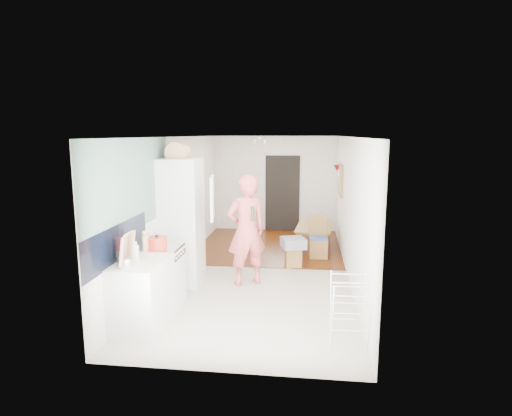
% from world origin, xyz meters
% --- Properties ---
extents(room_shell, '(3.20, 7.00, 2.50)m').
position_xyz_m(room_shell, '(0.00, 0.00, 1.25)').
color(room_shell, white).
rests_on(room_shell, ground).
extents(floor, '(3.20, 7.00, 0.01)m').
position_xyz_m(floor, '(0.00, 0.00, 0.00)').
color(floor, '#BAB19D').
rests_on(floor, ground).
extents(wood_floor_overlay, '(3.20, 3.30, 0.01)m').
position_xyz_m(wood_floor_overlay, '(0.00, 1.85, 0.01)').
color(wood_floor_overlay, '#592907').
rests_on(wood_floor_overlay, room_shell).
extents(sage_wall_panel, '(0.02, 3.00, 1.30)m').
position_xyz_m(sage_wall_panel, '(-1.59, -2.00, 1.85)').
color(sage_wall_panel, slate).
rests_on(sage_wall_panel, room_shell).
extents(tile_splashback, '(0.02, 1.90, 0.50)m').
position_xyz_m(tile_splashback, '(-1.59, -2.55, 1.15)').
color(tile_splashback, black).
rests_on(tile_splashback, room_shell).
extents(doorway_recess, '(0.90, 0.04, 2.00)m').
position_xyz_m(doorway_recess, '(0.20, 3.48, 1.00)').
color(doorway_recess, black).
rests_on(doorway_recess, room_shell).
extents(base_cabinet, '(0.60, 0.90, 0.86)m').
position_xyz_m(base_cabinet, '(-1.30, -2.55, 0.43)').
color(base_cabinet, silver).
rests_on(base_cabinet, room_shell).
extents(worktop, '(0.62, 0.92, 0.06)m').
position_xyz_m(worktop, '(-1.30, -2.55, 0.89)').
color(worktop, '#EEE2CA').
rests_on(worktop, room_shell).
extents(range_cooker, '(0.60, 0.60, 0.88)m').
position_xyz_m(range_cooker, '(-1.30, -1.80, 0.44)').
color(range_cooker, silver).
rests_on(range_cooker, room_shell).
extents(cooker_top, '(0.60, 0.60, 0.04)m').
position_xyz_m(cooker_top, '(-1.30, -1.80, 0.90)').
color(cooker_top, silver).
rests_on(cooker_top, room_shell).
extents(fridge_housing, '(0.66, 0.66, 2.15)m').
position_xyz_m(fridge_housing, '(-1.27, -0.78, 1.07)').
color(fridge_housing, silver).
rests_on(fridge_housing, room_shell).
extents(fridge_door, '(0.14, 0.56, 0.70)m').
position_xyz_m(fridge_door, '(-0.66, -1.08, 1.55)').
color(fridge_door, silver).
rests_on(fridge_door, room_shell).
extents(fridge_interior, '(0.02, 0.52, 0.66)m').
position_xyz_m(fridge_interior, '(-0.96, -0.78, 1.55)').
color(fridge_interior, white).
rests_on(fridge_interior, room_shell).
extents(pinboard, '(0.03, 0.90, 0.70)m').
position_xyz_m(pinboard, '(1.58, 1.90, 1.55)').
color(pinboard, tan).
rests_on(pinboard, room_shell).
extents(pinboard_frame, '(0.00, 0.94, 0.74)m').
position_xyz_m(pinboard_frame, '(1.57, 1.90, 1.55)').
color(pinboard_frame, olive).
rests_on(pinboard_frame, room_shell).
extents(wall_sconce, '(0.18, 0.18, 0.16)m').
position_xyz_m(wall_sconce, '(1.54, 2.55, 1.75)').
color(wall_sconce, maroon).
rests_on(wall_sconce, room_shell).
extents(person, '(0.97, 0.86, 2.23)m').
position_xyz_m(person, '(-0.16, -0.70, 1.12)').
color(person, '#E05B5A').
rests_on(person, floor).
extents(dining_table, '(0.75, 1.23, 0.41)m').
position_xyz_m(dining_table, '(1.05, 1.90, 0.21)').
color(dining_table, olive).
rests_on(dining_table, floor).
extents(dining_chair, '(0.39, 0.39, 0.87)m').
position_xyz_m(dining_chair, '(1.09, 1.04, 0.43)').
color(dining_chair, olive).
rests_on(dining_chair, floor).
extents(stool, '(0.35, 0.35, 0.39)m').
position_xyz_m(stool, '(0.60, 0.36, 0.19)').
color(stool, olive).
rests_on(stool, floor).
extents(grey_drape, '(0.54, 0.54, 0.19)m').
position_xyz_m(grey_drape, '(0.60, 0.33, 0.48)').
color(grey_drape, gray).
rests_on(grey_drape, stool).
extents(drying_rack, '(0.46, 0.42, 0.88)m').
position_xyz_m(drying_rack, '(1.38, -2.72, 0.44)').
color(drying_rack, silver).
rests_on(drying_rack, floor).
extents(bread_bin, '(0.41, 0.39, 0.19)m').
position_xyz_m(bread_bin, '(-1.29, -0.77, 2.25)').
color(bread_bin, tan).
rests_on(bread_bin, fridge_housing).
extents(red_casserole, '(0.34, 0.34, 0.17)m').
position_xyz_m(red_casserole, '(-1.29, -1.93, 1.01)').
color(red_casserole, red).
rests_on(red_casserole, cooker_top).
extents(steel_pan, '(0.22, 0.22, 0.10)m').
position_xyz_m(steel_pan, '(-1.40, -2.76, 0.97)').
color(steel_pan, silver).
rests_on(steel_pan, worktop).
extents(held_bottle, '(0.05, 0.05, 0.25)m').
position_xyz_m(held_bottle, '(-0.04, -0.83, 1.25)').
color(held_bottle, '#1B401C').
rests_on(held_bottle, person).
extents(bottle_a, '(0.08, 0.08, 0.31)m').
position_xyz_m(bottle_a, '(-1.45, -2.57, 1.07)').
color(bottle_a, '#1B401C').
rests_on(bottle_a, worktop).
extents(bottle_b, '(0.08, 0.08, 0.26)m').
position_xyz_m(bottle_b, '(-1.46, -2.42, 1.05)').
color(bottle_b, '#1B401C').
rests_on(bottle_b, worktop).
extents(bottle_c, '(0.10, 0.10, 0.20)m').
position_xyz_m(bottle_c, '(-1.37, -2.50, 1.02)').
color(bottle_c, beige).
rests_on(bottle_c, worktop).
extents(pepper_mill_front, '(0.07, 0.07, 0.23)m').
position_xyz_m(pepper_mill_front, '(-1.42, -2.08, 1.03)').
color(pepper_mill_front, tan).
rests_on(pepper_mill_front, worktop).
extents(pepper_mill_back, '(0.07, 0.07, 0.23)m').
position_xyz_m(pepper_mill_back, '(-1.41, -2.02, 1.04)').
color(pepper_mill_back, tan).
rests_on(pepper_mill_back, worktop).
extents(chopping_boards, '(0.05, 0.31, 0.42)m').
position_xyz_m(chopping_boards, '(-1.38, -2.73, 1.13)').
color(chopping_boards, tan).
rests_on(chopping_boards, worktop).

